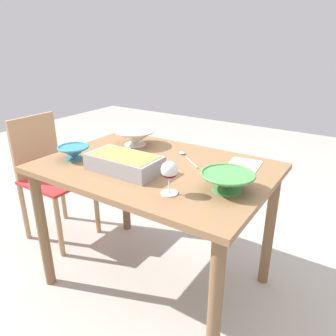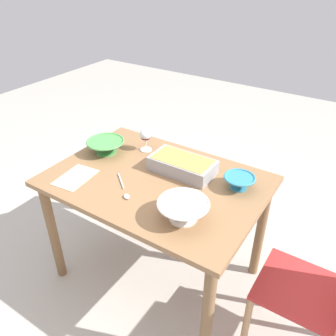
# 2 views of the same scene
# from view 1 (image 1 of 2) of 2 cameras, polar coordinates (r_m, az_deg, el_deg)

# --- Properties ---
(ground_plane) EXTENTS (8.00, 8.00, 0.00)m
(ground_plane) POSITION_cam_1_polar(r_m,az_deg,el_deg) (2.10, -1.93, -19.30)
(ground_plane) COLOR #B2ADA3
(dining_table) EXTENTS (1.20, 0.84, 0.77)m
(dining_table) POSITION_cam_1_polar(r_m,az_deg,el_deg) (1.74, -2.20, -2.87)
(dining_table) COLOR olive
(dining_table) RESTS_ON ground_plane
(chair) EXTENTS (0.42, 0.38, 0.89)m
(chair) POSITION_cam_1_polar(r_m,az_deg,el_deg) (2.46, -20.25, -0.95)
(chair) COLOR #B22D2D
(chair) RESTS_ON ground_plane
(wine_glass) EXTENTS (0.07, 0.07, 0.15)m
(wine_glass) POSITION_cam_1_polar(r_m,az_deg,el_deg) (1.35, 0.24, -0.76)
(wine_glass) COLOR white
(wine_glass) RESTS_ON dining_table
(casserole_dish) EXTENTS (0.37, 0.20, 0.09)m
(casserole_dish) POSITION_cam_1_polar(r_m,az_deg,el_deg) (1.62, -7.74, 1.04)
(casserole_dish) COLOR #99999E
(casserole_dish) RESTS_ON dining_table
(mixing_bowl) EXTENTS (0.24, 0.24, 0.08)m
(mixing_bowl) POSITION_cam_1_polar(r_m,az_deg,el_deg) (1.42, 10.43, -2.22)
(mixing_bowl) COLOR #4C994C
(mixing_bowl) RESTS_ON dining_table
(small_bowl) EXTENTS (0.17, 0.17, 0.08)m
(small_bowl) POSITION_cam_1_polar(r_m,az_deg,el_deg) (1.84, -16.31, 2.76)
(small_bowl) COLOR teal
(small_bowl) RESTS_ON dining_table
(serving_bowl) EXTENTS (0.25, 0.25, 0.10)m
(serving_bowl) POSITION_cam_1_polar(r_m,az_deg,el_deg) (2.01, -5.87, 5.52)
(serving_bowl) COLOR white
(serving_bowl) RESTS_ON dining_table
(serving_spoon) EXTENTS (0.21, 0.17, 0.01)m
(serving_spoon) POSITION_cam_1_polar(r_m,az_deg,el_deg) (1.81, 3.07, 2.13)
(serving_spoon) COLOR silver
(serving_spoon) RESTS_ON dining_table
(napkin) EXTENTS (0.18, 0.25, 0.00)m
(napkin) POSITION_cam_1_polar(r_m,az_deg,el_deg) (1.73, 13.07, 0.34)
(napkin) COLOR beige
(napkin) RESTS_ON dining_table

